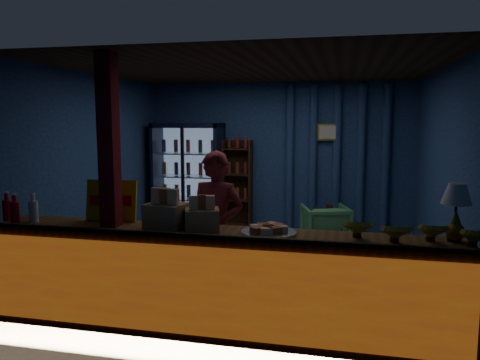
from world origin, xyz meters
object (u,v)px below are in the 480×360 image
object	(u,v)px
green_chair	(325,225)
pastry_tray	(269,231)
shopkeeper	(216,229)
table_lamp	(457,196)

from	to	relation	value
green_chair	pastry_tray	size ratio (longest dim) A/B	1.38
shopkeeper	green_chair	xyz separation A→B (m)	(1.04, 2.66, -0.51)
green_chair	table_lamp	world-z (taller)	table_lamp
shopkeeper	table_lamp	xyz separation A→B (m)	(2.22, -0.48, 0.51)
shopkeeper	table_lamp	bearing A→B (deg)	-7.61
pastry_tray	table_lamp	bearing A→B (deg)	3.68
green_chair	table_lamp	size ratio (longest dim) A/B	1.41
green_chair	table_lamp	distance (m)	3.51
shopkeeper	table_lamp	world-z (taller)	shopkeeper
green_chair	table_lamp	xyz separation A→B (m)	(1.18, -3.14, 1.02)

